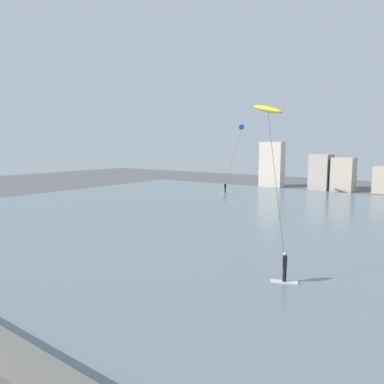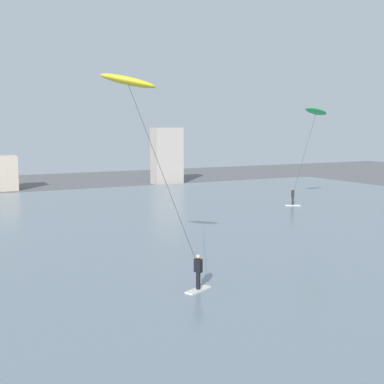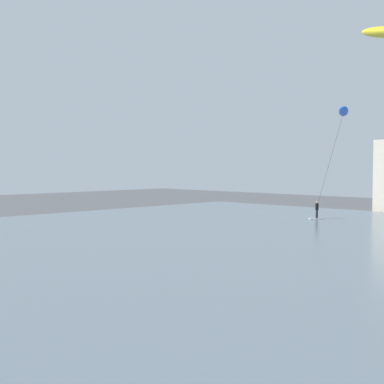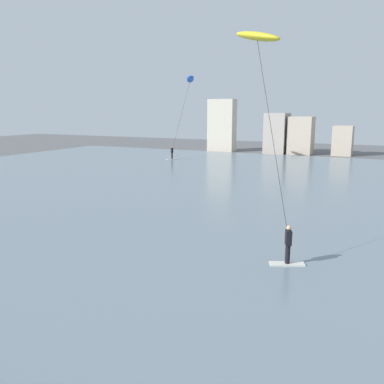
{
  "view_description": "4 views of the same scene",
  "coord_description": "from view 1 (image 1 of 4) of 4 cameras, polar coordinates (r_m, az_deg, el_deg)",
  "views": [
    {
      "loc": [
        8.62,
        -1.67,
        7.3
      ],
      "look_at": [
        -2.16,
        12.95,
        4.96
      ],
      "focal_mm": 34.04,
      "sensor_mm": 36.0,
      "label": 1
    },
    {
      "loc": [
        -8.86,
        -3.33,
        7.3
      ],
      "look_at": [
        0.83,
        15.22,
        4.68
      ],
      "focal_mm": 47.64,
      "sensor_mm": 36.0,
      "label": 2
    },
    {
      "loc": [
        7.16,
        1.58,
        5.1
      ],
      "look_at": [
        -1.47,
        10.25,
        4.48
      ],
      "focal_mm": 49.98,
      "sensor_mm": 36.0,
      "label": 3
    },
    {
      "loc": [
        4.77,
        0.71,
        6.25
      ],
      "look_at": [
        -3.19,
        17.09,
        2.49
      ],
      "focal_mm": 37.23,
      "sensor_mm": 36.0,
      "label": 4
    }
  ],
  "objects": [
    {
      "name": "far_shore_buildings",
      "position": [
        62.03,
        24.97,
        2.83
      ],
      "size": [
        41.59,
        5.26,
        7.89
      ],
      "color": "beige",
      "rests_on": "ground"
    },
    {
      "name": "kitesurfer_yellow",
      "position": [
        21.76,
        12.16,
        9.42
      ],
      "size": [
        4.33,
        3.76,
        9.78
      ],
      "color": "silver",
      "rests_on": "water_bay"
    },
    {
      "name": "water_bay",
      "position": [
        34.02,
        20.94,
        -5.47
      ],
      "size": [
        84.0,
        52.0,
        0.1
      ],
      "primitive_type": "cube",
      "color": "slate",
      "rests_on": "ground"
    },
    {
      "name": "kitesurfer_blue",
      "position": [
        53.25,
        7.4,
        8.7
      ],
      "size": [
        4.32,
        2.64,
        10.31
      ],
      "color": "silver",
      "rests_on": "water_bay"
    }
  ]
}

